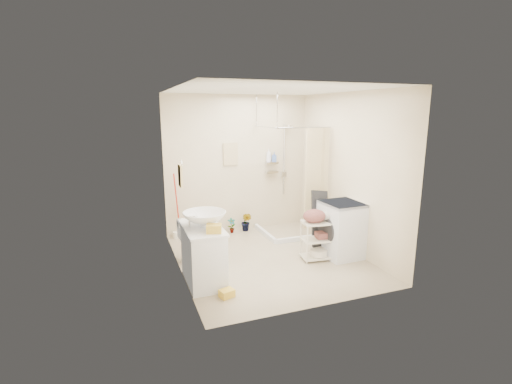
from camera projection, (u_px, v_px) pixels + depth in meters
floor at (269, 258)px, 5.92m from camera, size 3.20×3.20×0.00m
ceiling at (271, 90)px, 5.36m from camera, size 2.80×3.20×0.04m
wall_back at (238, 164)px, 7.10m from camera, size 2.80×0.04×2.60m
wall_front at (324, 201)px, 4.18m from camera, size 2.80×0.04×2.60m
wall_left at (177, 184)px, 5.16m from camera, size 0.04×3.20×2.60m
wall_right at (348, 173)px, 6.12m from camera, size 0.04×3.20×2.60m
vanity at (203, 255)px, 5.02m from camera, size 0.50×0.89×0.78m
sink at (205, 219)px, 4.96m from camera, size 0.64×0.64×0.20m
counter_basket at (214, 229)px, 4.71m from camera, size 0.23×0.20×0.11m
floor_basket at (227, 292)px, 4.67m from camera, size 0.30×0.26×0.14m
toilet at (200, 239)px, 5.82m from camera, size 0.66×0.39×0.65m
mop at (175, 206)px, 6.72m from camera, size 0.14×0.14×1.22m
potted_plant_a at (232, 225)px, 7.11m from camera, size 0.16×0.12×0.29m
potted_plant_b at (246, 222)px, 7.21m from camera, size 0.26×0.26×0.37m
hanging_towel at (231, 154)px, 6.99m from camera, size 0.28×0.03×0.42m
towel_ring at (180, 174)px, 4.95m from camera, size 0.04×0.22×0.34m
tp_holder at (181, 223)px, 5.35m from camera, size 0.08×0.12×0.14m
shower at (290, 179)px, 6.94m from camera, size 1.10×1.10×2.10m
shampoo_bottle_a at (269, 155)px, 7.22m from camera, size 0.13×0.13×0.26m
shampoo_bottle_b at (274, 157)px, 7.24m from camera, size 0.11×0.11×0.19m
washing_machine at (342, 229)px, 5.93m from camera, size 0.63×0.65×0.89m
laundry_rack at (319, 237)px, 5.80m from camera, size 0.57×0.38×0.74m
ironing_board at (320, 221)px, 6.05m from camera, size 0.30×0.10×1.06m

